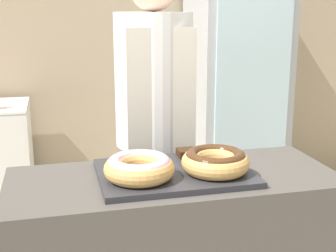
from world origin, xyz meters
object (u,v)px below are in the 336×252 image
Objects in this scene: donut_light_glaze at (139,167)px; brownie_back_right at (187,153)px; baker_person at (154,128)px; donut_chocolate_glaze at (215,161)px; serving_tray at (174,173)px; beverage_fridge at (235,90)px; brownie_back_left at (142,156)px.

brownie_back_right is at bearing 41.52° from donut_light_glaze.
donut_chocolate_glaze is at bearing -79.33° from baker_person.
beverage_fridge is at bearing 61.12° from serving_tray.
donut_light_glaze is at bearing -138.48° from brownie_back_right.
donut_light_glaze is 0.63m from baker_person.
brownie_back_left is at bearing 180.00° from brownie_back_right.
donut_light_glaze is at bearing -107.50° from baker_person.
brownie_back_left is (-0.25, 0.22, -0.03)m from donut_chocolate_glaze.
donut_chocolate_glaze is 0.61m from baker_person.
brownie_back_right is (0.20, 0.00, 0.00)m from brownie_back_left.
beverage_fridge is at bearing 65.78° from donut_chocolate_glaze.
beverage_fridge is at bearing 58.33° from donut_light_glaze.
beverage_fridge is at bearing 52.53° from baker_person.
brownie_back_left is (0.05, 0.22, -0.03)m from donut_light_glaze.
serving_tray is 0.33× the size of beverage_fridge.
donut_chocolate_glaze reaches higher than brownie_back_right.
baker_person is (0.04, 0.54, 0.05)m from serving_tray.
donut_light_glaze is 0.33m from brownie_back_right.
beverage_fridge is (1.11, 1.80, -0.06)m from donut_light_glaze.
beverage_fridge is (1.06, 1.58, -0.03)m from brownie_back_left.
brownie_back_left is at bearing 138.48° from donut_chocolate_glaze.
beverage_fridge reaches higher than donut_light_glaze.
donut_chocolate_glaze is 0.33m from brownie_back_left.
donut_light_glaze is 3.40× the size of brownie_back_right.
donut_chocolate_glaze is 0.15× the size of baker_person.
brownie_back_right is 0.04× the size of beverage_fridge.
baker_person is (0.14, 0.38, 0.02)m from brownie_back_left.
donut_chocolate_glaze reaches higher than brownie_back_left.
beverage_fridge reaches higher than brownie_back_right.
donut_light_glaze is (-0.15, -0.06, 0.06)m from serving_tray.
beverage_fridge is at bearing 56.20° from brownie_back_left.
brownie_back_left is 1.90m from beverage_fridge.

